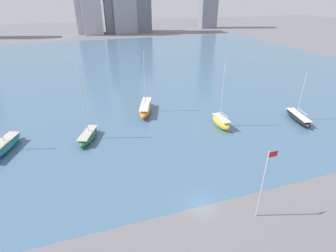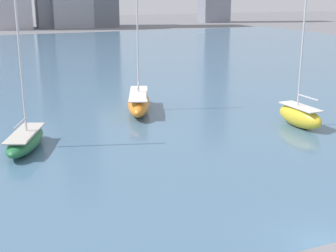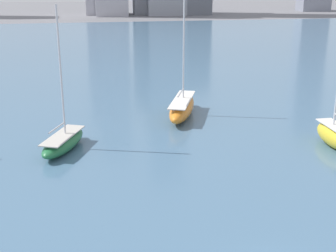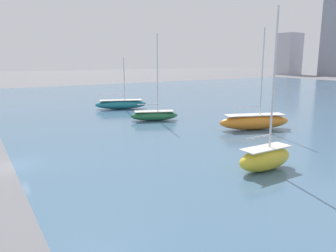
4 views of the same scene
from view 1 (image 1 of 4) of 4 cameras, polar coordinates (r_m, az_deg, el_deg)
ground_plane at (r=36.15m, az=7.49°, el=-16.91°), size 500.00×500.00×0.00m
harbor_water at (r=97.06m, az=-10.62°, el=11.83°), size 180.00×140.00×0.00m
flag_pole at (r=33.10m, az=20.04°, el=-11.45°), size 1.24×0.14×9.55m
sailboat_teal at (r=53.90m, az=-32.32°, el=-3.91°), size 5.94×10.36×9.99m
sailboat_green at (r=51.48m, az=-17.06°, el=-2.03°), size 5.07×8.01×13.74m
sailboat_black at (r=63.15m, az=26.48°, el=1.69°), size 4.13×9.42×10.60m
sailboat_yellow at (r=54.85m, az=11.46°, el=0.90°), size 2.15×6.09×14.23m
sailboat_orange at (r=60.64m, az=-4.93°, el=3.95°), size 5.81×10.59×14.01m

